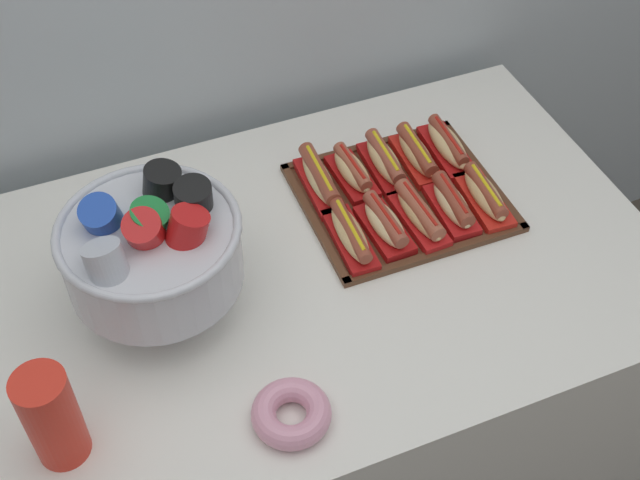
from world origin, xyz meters
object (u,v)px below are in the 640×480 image
(serving_tray, at_px, (400,198))
(donut, at_px, (291,413))
(hot_dog_2, at_px, (419,214))
(hot_dog_6, at_px, (352,172))
(hot_dog_9, at_px, (448,146))
(punch_bowl, at_px, (152,249))
(hot_dog_3, at_px, (452,204))
(cup_stack, at_px, (52,417))
(hot_dog_8, at_px, (416,154))
(hot_dog_0, at_px, (350,235))
(hot_dog_7, at_px, (385,162))
(hot_dog_4, at_px, (485,195))
(buffet_table, at_px, (298,378))
(hot_dog_1, at_px, (385,224))
(hot_dog_5, at_px, (319,179))

(serving_tray, height_order, donut, donut)
(hot_dog_2, relative_size, hot_dog_6, 1.14)
(hot_dog_9, relative_size, punch_bowl, 0.57)
(hot_dog_3, distance_m, punch_bowl, 0.62)
(hot_dog_6, distance_m, cup_stack, 0.80)
(hot_dog_8, height_order, hot_dog_9, same)
(hot_dog_0, xyz_separation_m, hot_dog_3, (0.22, -0.00, 0.00))
(hot_dog_0, xyz_separation_m, hot_dog_7, (0.15, 0.16, 0.00))
(hot_dog_0, bearing_deg, hot_dog_4, -0.61)
(hot_dog_7, height_order, hot_dog_9, hot_dog_7)
(buffet_table, height_order, hot_dog_9, hot_dog_9)
(hot_dog_6, bearing_deg, hot_dog_1, -90.61)
(serving_tray, distance_m, hot_dog_3, 0.12)
(hot_dog_2, distance_m, hot_dog_5, 0.22)
(hot_dog_8, distance_m, hot_dog_9, 0.08)
(hot_dog_1, distance_m, hot_dog_3, 0.15)
(hot_dog_5, bearing_deg, hot_dog_2, -48.34)
(hot_dog_0, relative_size, donut, 1.34)
(cup_stack, bearing_deg, hot_dog_3, 15.54)
(serving_tray, xyz_separation_m, hot_dog_5, (-0.15, 0.08, 0.03))
(buffet_table, relative_size, serving_tray, 3.52)
(serving_tray, height_order, hot_dog_9, hot_dog_9)
(buffet_table, distance_m, hot_dog_5, 0.47)
(hot_dog_8, relative_size, cup_stack, 0.87)
(hot_dog_6, bearing_deg, hot_dog_3, -48.34)
(buffet_table, height_order, donut, donut)
(hot_dog_5, bearing_deg, hot_dog_9, -0.61)
(buffet_table, bearing_deg, hot_dog_1, 4.84)
(hot_dog_3, xyz_separation_m, donut, (-0.47, -0.32, -0.01))
(hot_dog_2, xyz_separation_m, cup_stack, (-0.76, -0.23, 0.06))
(hot_dog_1, bearing_deg, hot_dog_2, -0.61)
(buffet_table, xyz_separation_m, hot_dog_0, (0.13, 0.02, 0.41))
(hot_dog_5, xyz_separation_m, donut, (-0.25, -0.49, -0.02))
(hot_dog_4, bearing_deg, serving_tray, 150.58)
(hot_dog_8, bearing_deg, hot_dog_7, 179.39)
(buffet_table, height_order, cup_stack, cup_stack)
(hot_dog_6, bearing_deg, cup_stack, -149.85)
(cup_stack, bearing_deg, donut, -14.09)
(hot_dog_6, xyz_separation_m, hot_dog_7, (0.07, -0.00, 0.00))
(buffet_table, bearing_deg, hot_dog_9, 22.82)
(serving_tray, height_order, punch_bowl, punch_bowl)
(hot_dog_2, xyz_separation_m, hot_dog_5, (-0.15, 0.17, 0.00))
(buffet_table, xyz_separation_m, hot_dog_6, (0.20, 0.18, 0.41))
(serving_tray, bearing_deg, cup_stack, -157.48)
(hot_dog_4, xyz_separation_m, cup_stack, (-0.91, -0.23, 0.06))
(hot_dog_0, distance_m, donut, 0.41)
(hot_dog_8, xyz_separation_m, donut, (-0.48, -0.49, -0.01))
(buffet_table, xyz_separation_m, hot_dog_3, (0.35, 0.02, 0.41))
(serving_tray, distance_m, hot_dog_0, 0.17)
(hot_dog_1, height_order, donut, hot_dog_1)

